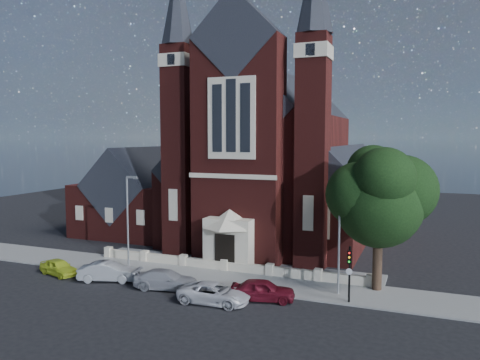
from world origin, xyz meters
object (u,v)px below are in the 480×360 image
object	(u,v)px
street_lamp_right	(340,232)
car_lime_van	(59,267)
traffic_signal	(349,267)
parish_hall	(141,199)
car_dark_red	(263,290)
car_silver_a	(108,272)
car_white_suv	(214,293)
street_lamp_left	(128,217)
car_silver_b	(166,280)
church	(281,165)
street_tree	(380,198)

from	to	relation	value
street_lamp_right	car_lime_van	size ratio (longest dim) A/B	2.09
traffic_signal	car_lime_van	world-z (taller)	traffic_signal
traffic_signal	car_lime_van	xyz separation A→B (m)	(-23.35, -2.01, -1.92)
parish_hall	car_dark_red	xyz separation A→B (m)	(21.32, -17.11, -3.25)
car_silver_a	car_white_suv	world-z (taller)	car_silver_a
street_lamp_left	traffic_signal	xyz separation A→B (m)	(18.91, -1.57, -2.02)
car_silver_a	car_white_suv	bearing A→B (deg)	-117.87
car_silver_b	church	bearing A→B (deg)	-16.97
car_dark_red	car_silver_a	bearing A→B (deg)	77.63
street_tree	parish_hall	bearing A→B (deg)	156.74
street_lamp_right	parish_hall	bearing A→B (deg)	151.78
car_dark_red	parish_hall	bearing A→B (deg)	37.58
church	car_silver_a	bearing A→B (deg)	-108.59
street_tree	car_dark_red	world-z (taller)	street_tree
church	car_dark_red	world-z (taller)	church
parish_hall	street_tree	world-z (taller)	street_tree
street_tree	car_lime_van	world-z (taller)	street_tree
church	street_tree	bearing A→B (deg)	-53.83
parish_hall	car_silver_b	distance (m)	22.44
street_lamp_right	traffic_signal	distance (m)	2.71
street_lamp_right	car_silver_a	xyz separation A→B (m)	(-17.61, -3.40, -3.84)
car_lime_van	street_lamp_left	bearing A→B (deg)	-35.73
street_tree	car_silver_b	size ratio (longest dim) A/B	2.18
car_lime_van	car_silver_a	xyz separation A→B (m)	(4.83, 0.18, 0.10)
car_silver_b	car_white_suv	size ratio (longest dim) A/B	0.98
parish_hall	traffic_signal	bearing A→B (deg)	-29.98
traffic_signal	car_white_suv	distance (m)	9.40
street_tree	car_silver_b	world-z (taller)	street_tree
church	car_lime_van	xyz separation A→B (m)	(-12.35, -22.53, -7.53)
church	street_tree	xyz separation A→B (m)	(12.60, -17.23, -1.23)
church	street_lamp_right	distance (m)	21.76
street_lamp_right	car_white_suv	bearing A→B (deg)	-148.01
street_lamp_right	street_tree	bearing A→B (deg)	34.26
street_lamp_right	car_white_suv	world-z (taller)	street_lamp_right
traffic_signal	car_silver_a	bearing A→B (deg)	-174.36
church	car_lime_van	bearing A→B (deg)	-118.73
street_lamp_left	car_silver_b	distance (m)	7.68
street_lamp_right	car_silver_a	distance (m)	18.34
traffic_signal	car_dark_red	world-z (taller)	traffic_signal
car_silver_a	church	bearing A→B (deg)	-38.36
street_lamp_left	car_silver_b	world-z (taller)	street_lamp_left
traffic_signal	car_dark_red	size ratio (longest dim) A/B	0.90
street_lamp_left	car_silver_a	bearing A→B (deg)	-83.42
parish_hall	car_silver_b	world-z (taller)	parish_hall
street_tree	street_lamp_right	distance (m)	3.84
car_white_suv	car_dark_red	world-z (taller)	car_dark_red
church	car_lime_van	distance (m)	26.77
street_lamp_left	car_white_suv	size ratio (longest dim) A/B	1.62
street_lamp_right	car_silver_a	bearing A→B (deg)	-169.06
street_lamp_right	car_dark_red	xyz separation A→B (m)	(-4.77, -3.11, -3.84)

